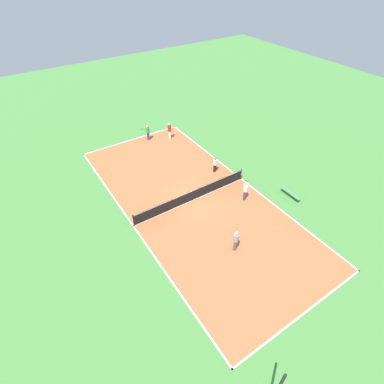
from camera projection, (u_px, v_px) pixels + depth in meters
ground_plane at (192, 200)px, 24.30m from camera, size 80.00×80.00×0.00m
court_surface at (192, 200)px, 24.29m from camera, size 10.51×23.15×0.02m
tennis_net at (192, 195)px, 23.93m from camera, size 10.31×0.10×1.06m
bench at (291, 193)px, 24.37m from camera, size 0.36×1.91×0.45m
player_near_white at (215, 164)px, 26.75m from camera, size 0.49×0.49×1.51m
player_far_green at (148, 132)px, 31.00m from camera, size 0.99×0.66×1.66m
player_baseline_gray at (236, 240)px, 19.80m from camera, size 0.50×0.50×1.75m
player_far_white at (245, 190)px, 23.68m from camera, size 0.86×0.92×1.80m
player_coach_red at (169, 130)px, 31.14m from camera, size 0.51×0.51×1.80m
tennis_ball_midcourt at (185, 167)px, 27.78m from camera, size 0.07×0.07×0.07m
tennis_ball_near_net at (199, 220)px, 22.49m from camera, size 0.07×0.07×0.07m
tennis_ball_far_baseline at (273, 227)px, 22.00m from camera, size 0.07×0.07×0.07m
tennis_ball_right_alley at (136, 173)px, 27.06m from camera, size 0.07×0.07×0.07m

